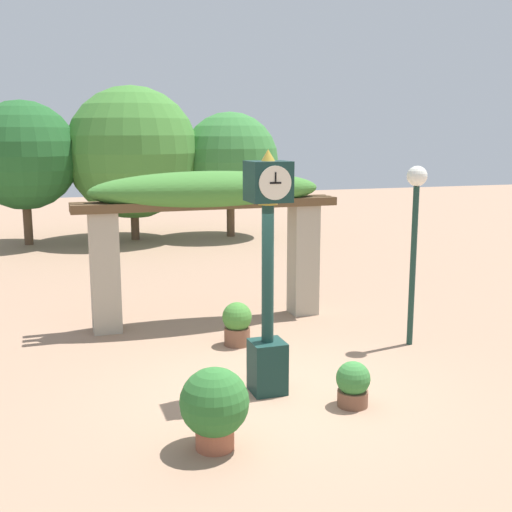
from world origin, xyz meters
The scene contains 8 objects.
ground_plane centered at (0.00, 0.00, 0.00)m, with size 60.00×60.00×0.00m, color #9E7A60.
pedestal_clock centered at (-0.08, 0.01, 1.68)m, with size 0.53×0.58×3.33m.
pergola centered at (0.00, 3.57, 2.17)m, with size 4.94×1.10×2.86m.
potted_plant_near_left centered at (0.10, 2.08, 0.38)m, with size 0.50×0.50×0.74m.
potted_plant_near_right centered at (-1.19, -1.34, 0.52)m, with size 0.79×0.79×0.95m.
potted_plant_far_left centered at (0.83, -0.79, 0.30)m, with size 0.45×0.45×0.61m.
lamp_post centered at (2.91, 1.19, 2.22)m, with size 0.33×0.33×3.02m.
tree_line centered at (-0.12, 13.79, 2.84)m, with size 10.10×4.38×5.12m.
Camera 1 is at (-2.88, -7.93, 3.52)m, focal length 45.00 mm.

